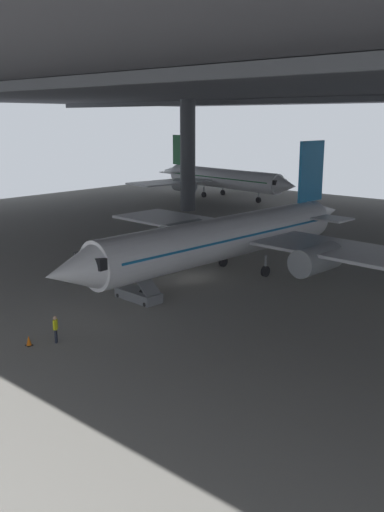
# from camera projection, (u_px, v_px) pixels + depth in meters

# --- Properties ---
(ground_plane) EXTENTS (110.00, 110.00, 0.00)m
(ground_plane) POSITION_uv_depth(u_px,v_px,m) (200.00, 280.00, 45.58)
(ground_plane) COLOR gray
(hangar_structure) EXTENTS (121.00, 99.00, 16.52)m
(hangar_structure) POSITION_uv_depth(u_px,v_px,m) (296.00, 83.00, 51.90)
(hangar_structure) COLOR #4C4F54
(hangar_structure) RESTS_ON ground_plane
(airplane_main) EXTENTS (32.66, 33.84, 10.71)m
(airplane_main) POSITION_uv_depth(u_px,v_px,m) (230.00, 237.00, 45.99)
(airplane_main) COLOR white
(airplane_main) RESTS_ON ground_plane
(boarding_stairs) EXTENTS (4.11, 1.69, 4.50)m
(boarding_stairs) POSITION_uv_depth(u_px,v_px,m) (138.00, 290.00, 40.46)
(boarding_stairs) COLOR slate
(boarding_stairs) RESTS_ON ground_plane
(crew_worker_near_nose) EXTENTS (0.41, 0.42, 1.63)m
(crew_worker_near_nose) POSITION_uv_depth(u_px,v_px,m) (55.00, 327.00, 32.61)
(crew_worker_near_nose) COLOR #232838
(crew_worker_near_nose) RESTS_ON ground_plane
(crew_worker_by_stairs) EXTENTS (0.31, 0.53, 1.57)m
(crew_worker_by_stairs) POSITION_uv_depth(u_px,v_px,m) (145.00, 280.00, 42.22)
(crew_worker_by_stairs) COLOR #232838
(crew_worker_by_stairs) RESTS_ON ground_plane
(airplane_distant) EXTENTS (30.85, 30.00, 9.91)m
(airplane_distant) POSITION_uv_depth(u_px,v_px,m) (221.00, 178.00, 92.47)
(airplane_distant) COLOR white
(airplane_distant) RESTS_ON ground_plane
(traffic_cone_orange) EXTENTS (0.36, 0.36, 0.60)m
(traffic_cone_orange) POSITION_uv_depth(u_px,v_px,m) (29.00, 341.00, 32.30)
(traffic_cone_orange) COLOR black
(traffic_cone_orange) RESTS_ON ground_plane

